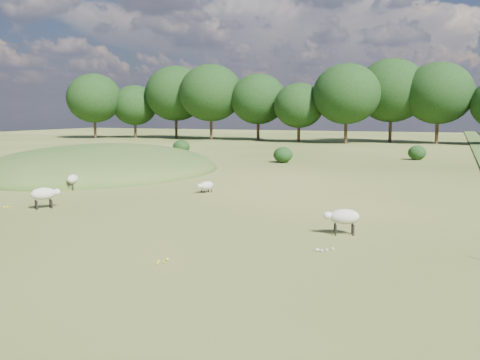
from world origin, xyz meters
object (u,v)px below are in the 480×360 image
Objects in this scene: sheep_0 at (73,179)px; sheep_2 at (206,186)px; sheep_1 at (44,194)px; sheep_3 at (343,217)px.

sheep_2 is at bearing -91.19° from sheep_0.
sheep_1 is (2.63, -5.19, 0.06)m from sheep_0.
sheep_0 is 1.12× the size of sheep_2.
sheep_3 reaches higher than sheep_2.
sheep_0 is at bearing 61.84° from sheep_1.
sheep_1 is at bearing -167.78° from sheep_0.
sheep_2 is at bearing 0.88° from sheep_1.
sheep_1 is at bearing -19.65° from sheep_3.
sheep_3 is (13.43, -0.18, -0.02)m from sheep_1.
sheep_1 is 0.98× the size of sheep_3.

